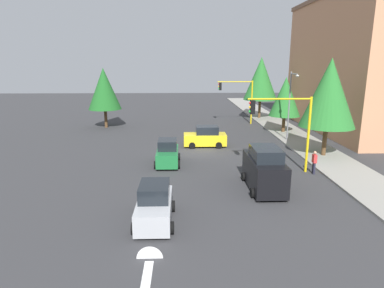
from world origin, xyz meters
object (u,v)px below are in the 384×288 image
traffic_signal_far_left (238,93)px  tree_roadside_mid (285,97)px  tree_roadside_far (261,79)px  pedestrian_crossing (314,162)px  traffic_signal_near_left (284,119)px  tree_roadside_near (329,93)px  tree_opposite_side (104,89)px  car_silver (155,205)px  delivery_van_black (264,170)px  car_green (168,153)px  car_yellow (205,137)px  street_lamp_curbside (291,99)px

traffic_signal_far_left → tree_roadside_mid: 7.39m
tree_roadside_far → pedestrian_crossing: 25.00m
traffic_signal_near_left → tree_roadside_near: bearing=129.7°
traffic_signal_far_left → tree_opposite_side: (2.00, -16.69, 0.78)m
traffic_signal_near_left → car_silver: (7.67, -8.71, -3.03)m
tree_roadside_near → tree_roadside_far: bearing=-177.1°
tree_roadside_far → delivery_van_black: bearing=-12.3°
delivery_van_black → traffic_signal_far_left: bearing=174.8°
tree_roadside_near → tree_roadside_mid: bearing=-177.1°
tree_roadside_mid → tree_opposite_side: size_ratio=0.87×
car_green → tree_roadside_mid: bearing=132.7°
car_green → car_yellow: bearing=149.6°
tree_roadside_far → tree_roadside_near: size_ratio=1.04×
traffic_signal_far_left → delivery_van_black: bearing=-5.2°
street_lamp_curbside → tree_roadside_mid: street_lamp_curbside is taller
tree_opposite_side → street_lamp_curbside: bearing=67.4°
tree_opposite_side → delivery_van_black: bearing=34.4°
delivery_van_black → tree_roadside_near: bearing=136.5°
tree_opposite_side → car_green: tree_opposite_side is taller
pedestrian_crossing → car_green: bearing=-104.2°
delivery_van_black → car_green: delivery_van_black is taller
car_silver → car_yellow: bearing=166.8°
street_lamp_curbside → tree_opposite_side: 21.88m
tree_roadside_mid → delivery_van_black: tree_roadside_mid is taller
traffic_signal_near_left → street_lamp_curbside: bearing=159.9°
tree_opposite_side → car_green: (15.79, 8.24, -3.85)m
tree_roadside_far → pedestrian_crossing: (24.49, -1.60, -4.74)m
traffic_signal_far_left → traffic_signal_near_left: size_ratio=1.01×
tree_opposite_side → car_yellow: tree_opposite_side is taller
tree_opposite_side → traffic_signal_far_left: bearing=96.8°
traffic_signal_far_left → traffic_signal_near_left: traffic_signal_far_left is taller
delivery_van_black → car_green: 8.40m
tree_opposite_side → car_silver: 27.15m
street_lamp_curbside → car_green: street_lamp_curbside is taller
traffic_signal_far_left → car_green: bearing=-25.4°
tree_roadside_far → tree_roadside_mid: (10.00, 0.50, -1.52)m
traffic_signal_far_left → tree_roadside_far: size_ratio=0.65×
traffic_signal_far_left → car_silver: traffic_signal_far_left is taller
car_silver → car_green: bearing=178.4°
street_lamp_curbside → tree_roadside_far: (-14.39, 0.30, 1.30)m
tree_roadside_far → car_green: tree_roadside_far is taller
tree_roadside_far → traffic_signal_far_left: bearing=-43.6°
tree_opposite_side → pedestrian_crossing: size_ratio=4.26×
tree_roadside_far → car_silver: 34.39m
tree_opposite_side → pedestrian_crossing: tree_opposite_side is taller
car_yellow → pedestrian_crossing: bearing=40.6°
traffic_signal_near_left → tree_opposite_side: bearing=-137.2°
tree_roadside_near → car_yellow: size_ratio=2.04×
tree_roadside_mid → car_yellow: 11.58m
traffic_signal_near_left → tree_roadside_mid: size_ratio=0.88×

